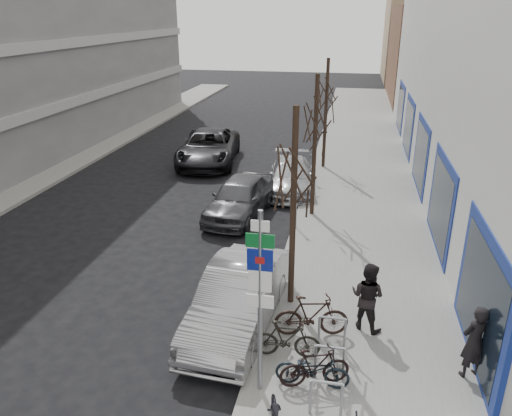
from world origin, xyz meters
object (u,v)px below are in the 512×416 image
at_px(bike_near_right, 315,367).
at_px(meter_mid, 296,208).
at_px(parked_car_front, 238,299).
at_px(meter_front, 272,284).
at_px(bike_mid_inner, 287,339).
at_px(bike_rack, 329,358).
at_px(tree_mid, 316,113).
at_px(meter_back, 310,165).
at_px(bike_far_inner, 311,315).
at_px(lane_car, 209,147).
at_px(parked_car_back, 291,176).
at_px(bike_mid_curb, 313,367).
at_px(parked_car_mid, 240,197).
at_px(highway_sign_pole, 260,294).
at_px(tree_far, 327,88).
at_px(tree_near, 295,162).
at_px(pedestrian_far, 367,296).
at_px(pedestrian_near, 474,342).

bearing_deg(bike_near_right, meter_mid, -11.23).
xyz_separation_m(bike_near_right, parked_car_front, (-2.11, 1.99, 0.18)).
distance_m(meter_front, bike_mid_inner, 1.98).
distance_m(bike_rack, meter_front, 2.92).
distance_m(bike_rack, tree_mid, 10.08).
relative_size(meter_back, bike_far_inner, 0.69).
bearing_deg(bike_mid_inner, parked_car_front, 46.37).
distance_m(bike_near_right, lane_car, 17.63).
bearing_deg(bike_rack, meter_mid, 101.80).
distance_m(meter_front, parked_car_front, 1.02).
bearing_deg(bike_mid_inner, meter_mid, 1.23).
distance_m(meter_back, parked_car_back, 1.32).
relative_size(bike_mid_curb, parked_car_mid, 0.34).
bearing_deg(meter_front, meter_mid, 90.00).
height_order(bike_near_right, bike_mid_curb, bike_mid_curb).
bearing_deg(highway_sign_pole, lane_car, 109.51).
bearing_deg(bike_mid_curb, tree_far, 1.93).
bearing_deg(tree_mid, lane_car, 132.90).
distance_m(tree_near, parked_car_front, 3.71).
bearing_deg(tree_near, tree_mid, 90.00).
bearing_deg(lane_car, bike_near_right, -74.10).
xyz_separation_m(tree_far, meter_mid, (-0.45, -8.00, -3.19)).
bearing_deg(pedestrian_far, meter_back, -51.83).
bearing_deg(tree_mid, meter_back, 96.42).
bearing_deg(meter_front, pedestrian_far, -8.02).
xyz_separation_m(meter_back, bike_far_inner, (1.13, -11.93, -0.21)).
xyz_separation_m(highway_sign_pole, tree_near, (0.20, 3.51, 1.65)).
bearing_deg(pedestrian_near, lane_car, -81.85).
bearing_deg(meter_mid, parked_car_mid, 155.61).
relative_size(meter_back, parked_car_front, 0.26).
distance_m(bike_near_right, bike_far_inner, 1.77).
distance_m(bike_mid_inner, bike_far_inner, 1.04).
height_order(highway_sign_pole, bike_mid_inner, highway_sign_pole).
bearing_deg(highway_sign_pole, bike_rack, 23.59).
relative_size(bike_rack, lane_car, 0.37).
bearing_deg(bike_mid_inner, meter_back, -0.93).
height_order(parked_car_back, lane_car, lane_car).
bearing_deg(meter_mid, meter_front, -90.00).
xyz_separation_m(meter_mid, lane_car, (-5.61, 8.02, -0.06)).
xyz_separation_m(meter_mid, parked_car_back, (-0.75, 4.44, -0.23)).
distance_m(bike_near_right, parked_car_back, 12.79).
bearing_deg(meter_mid, bike_near_right, -80.55).
relative_size(meter_front, parked_car_mid, 0.28).
distance_m(bike_rack, pedestrian_near, 3.10).
relative_size(meter_back, pedestrian_near, 0.74).
distance_m(tree_near, lane_car, 14.72).
distance_m(meter_mid, bike_mid_inner, 7.39).
relative_size(tree_near, tree_far, 1.00).
xyz_separation_m(tree_near, bike_far_inner, (0.68, -1.43, -3.40)).
bearing_deg(meter_front, bike_mid_curb, -64.03).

